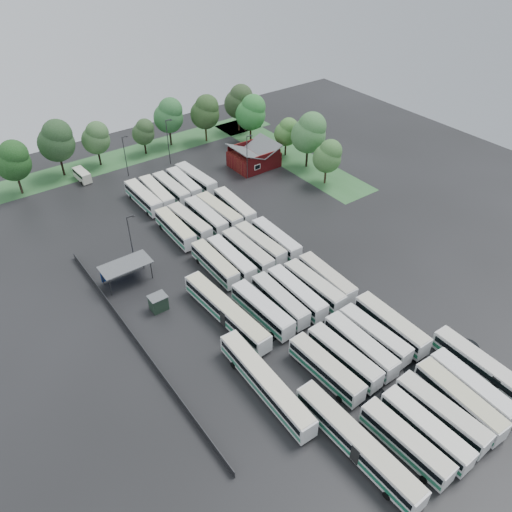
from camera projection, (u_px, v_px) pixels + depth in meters
ground at (291, 311)px, 77.00m from camera, size 160.00×160.00×0.00m
brick_building at (254, 159)px, 114.59m from camera, size 10.07×8.60×5.39m
wash_shed at (125, 266)px, 81.23m from camera, size 8.20×4.20×3.58m
utility_hut at (158, 303)px, 76.66m from camera, size 2.70×2.20×2.62m
grass_strip_north at (126, 157)px, 119.50m from camera, size 80.00×10.00×0.01m
grass_strip_east at (287, 155)px, 120.44m from camera, size 10.00×50.00×0.01m
west_fence at (136, 341)px, 71.33m from camera, size 0.10×50.00×1.20m
bus_r0c0 at (406, 442)px, 57.22m from camera, size 2.95×11.86×3.28m
bus_r0c1 at (426, 429)px, 58.56m from camera, size 2.76×11.91×3.30m
bus_r0c2 at (442, 413)px, 60.26m from camera, size 3.07×12.22×3.38m
bus_r0c3 at (459, 400)px, 61.72m from camera, size 3.24×12.46×3.44m
bus_r0c4 at (471, 387)px, 63.31m from camera, size 3.08×12.01×3.31m
bus_r1c0 at (326, 369)px, 65.72m from camera, size 2.99×12.03×3.32m
bus_r1c1 at (344, 357)px, 67.37m from camera, size 3.01×11.92×3.29m
bus_r1c2 at (360, 346)px, 68.92m from camera, size 2.63×12.09×3.36m
bus_r1c3 at (374, 335)px, 70.60m from camera, size 2.89×11.76×3.25m
bus_r1c4 at (391, 325)px, 72.10m from camera, size 2.83×12.41×3.44m
bus_r2c0 at (262, 310)px, 74.65m from camera, size 3.05×12.27×3.39m
bus_r2c1 at (280, 300)px, 76.35m from camera, size 2.70×11.79×3.27m
bus_r2c2 at (297, 293)px, 77.59m from camera, size 2.80×12.16×3.37m
bus_r2c3 at (314, 286)px, 78.97m from camera, size 2.73×12.05×3.34m
bus_r2c4 at (327, 278)px, 80.57m from camera, size 2.91×11.85×3.28m
bus_r3c0 at (215, 264)px, 83.58m from camera, size 2.66×11.77×3.27m
bus_r3c1 at (231, 259)px, 84.60m from camera, size 2.73×11.90×3.30m
bus_r3c2 at (248, 252)px, 86.16m from camera, size 2.64×12.25×3.41m
bus_r3c3 at (260, 244)px, 88.01m from camera, size 2.90×12.00×3.32m
bus_r3c4 at (276, 239)px, 89.22m from camera, size 2.76×11.85×3.28m
bus_r4c0 at (175, 228)px, 91.91m from camera, size 2.84×12.00×3.32m
bus_r4c1 at (190, 222)px, 93.56m from camera, size 3.04×11.90×3.28m
bus_r4c2 at (206, 217)px, 95.10m from camera, size 2.65×12.08×3.36m
bus_r4c3 at (219, 212)px, 96.33m from camera, size 3.04×12.43×3.44m
bus_r4c4 at (235, 207)px, 97.94m from camera, size 3.17×12.16×3.35m
bus_r5c0 at (144, 197)px, 100.70m from camera, size 2.68×12.21×3.39m
bus_r5c1 at (157, 193)px, 102.04m from camera, size 3.09×12.19×3.37m
bus_r5c2 at (171, 189)px, 103.63m from camera, size 2.58×11.89×3.31m
bus_r5c3 at (184, 184)px, 105.30m from camera, size 2.95×11.78×3.25m
bus_r5c4 at (196, 179)px, 106.87m from camera, size 3.25×12.49×3.44m
artic_bus_west_a at (357, 443)px, 57.01m from camera, size 2.90×18.24×3.38m
artic_bus_west_b at (226, 311)px, 74.27m from camera, size 3.47×18.46×3.41m
artic_bus_west_c at (265, 383)px, 63.87m from camera, size 3.09×18.05×3.34m
artic_bus_east at (494, 376)px, 64.73m from camera, size 2.79×17.80×3.30m
minibus at (82, 175)px, 109.46m from camera, size 2.34×5.55×2.38m
tree_north_0 at (13, 160)px, 101.10m from camera, size 7.21×7.21×11.94m
tree_north_1 at (57, 140)px, 107.14m from camera, size 7.83×7.83×12.97m
tree_north_2 at (96, 138)px, 112.11m from camera, size 6.33×6.33×10.49m
tree_north_3 at (144, 132)px, 117.46m from camera, size 5.28×5.28×8.74m
tree_north_4 at (169, 115)px, 120.22m from camera, size 7.20×7.20×11.92m
tree_north_5 at (206, 112)px, 122.10m from camera, size 7.16×7.16×11.86m
tree_north_6 at (239, 101)px, 127.17m from camera, size 7.35×7.35×12.17m
tree_east_0 at (328, 156)px, 105.35m from camera, size 6.08×6.08×10.07m
tree_east_1 at (310, 132)px, 110.52m from camera, size 7.81×7.81×12.93m
tree_east_2 at (287, 132)px, 116.56m from camera, size 5.62×5.62×9.30m
tree_east_3 at (251, 112)px, 121.29m from camera, size 7.36×7.36×12.20m
tree_east_4 at (246, 110)px, 128.32m from camera, size 5.34×5.34×8.85m
lamp_post_ne at (248, 154)px, 107.51m from camera, size 1.54×0.30×9.98m
lamp_post_nw at (131, 238)px, 82.92m from camera, size 1.50×0.29×9.76m
lamp_post_back_w at (125, 153)px, 108.71m from camera, size 1.43×0.28×9.30m
lamp_post_back_e at (168, 139)px, 112.93m from camera, size 1.63×0.32×10.60m
puddle_0 at (370, 397)px, 64.37m from camera, size 4.50×4.50×0.01m
puddle_1 at (419, 372)px, 67.60m from camera, size 4.20×4.20×0.01m
puddle_2 at (259, 328)px, 74.15m from camera, size 6.83×6.83×0.01m
puddle_3 at (323, 299)px, 79.31m from camera, size 4.64×4.64×0.01m
puddle_4 at (468, 346)px, 71.29m from camera, size 3.12×3.12×0.01m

